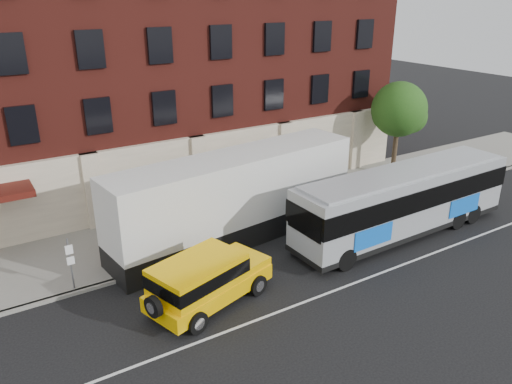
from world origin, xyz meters
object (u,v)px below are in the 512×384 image
street_tree (399,111)px  shipping_container (236,198)px  sign_pole (71,262)px  yellow_suv (205,278)px  city_bus (404,199)px

street_tree → shipping_container: street_tree is taller
sign_pole → yellow_suv: (4.25, -3.68, -0.24)m
street_tree → shipping_container: (-13.83, -2.60, -2.22)m
city_bus → yellow_suv: city_bus is taller
sign_pole → yellow_suv: bearing=-40.9°
street_tree → yellow_suv: (-17.79, -7.02, -3.19)m
sign_pole → city_bus: bearing=-11.8°
city_bus → shipping_container: shipping_container is taller
city_bus → shipping_container: size_ratio=0.95×
street_tree → yellow_suv: size_ratio=1.09×
street_tree → city_bus: street_tree is taller
sign_pole → shipping_container: 8.28m
shipping_container → yellow_suv: bearing=-131.8°
street_tree → city_bus: size_ratio=0.48×
street_tree → city_bus: bearing=-133.8°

